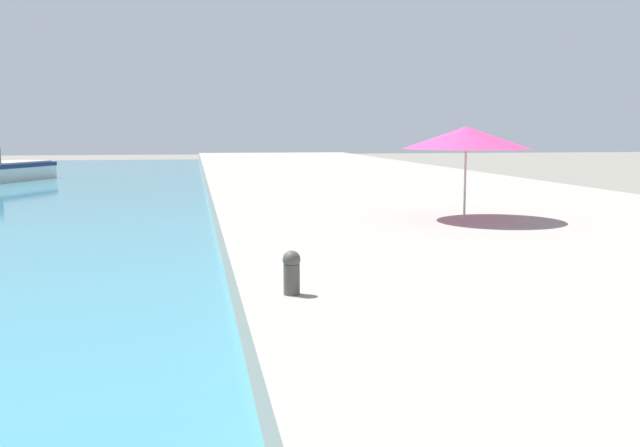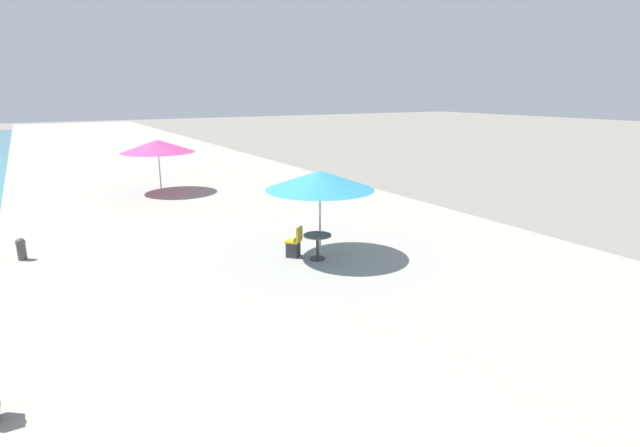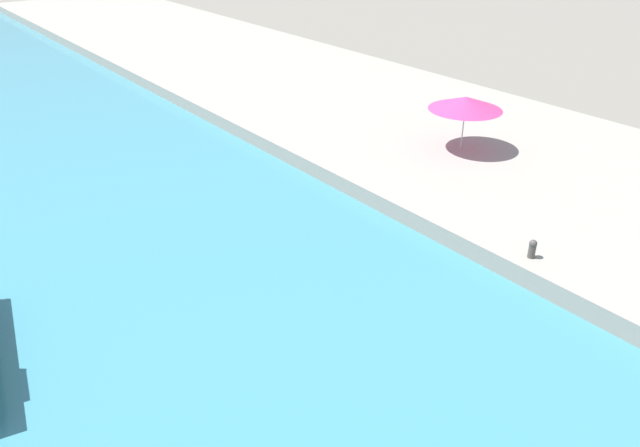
# 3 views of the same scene
# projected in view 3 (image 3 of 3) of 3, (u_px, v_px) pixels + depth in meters

# --- Properties ---
(quay_promenade) EXTENTS (16.00, 90.00, 0.73)m
(quay_promenade) POSITION_uv_depth(u_px,v_px,m) (288.00, 80.00, 41.67)
(quay_promenade) COLOR gray
(quay_promenade) RESTS_ON ground_plane
(cafe_umbrella_white) EXTENTS (3.39, 3.39, 2.50)m
(cafe_umbrella_white) POSITION_uv_depth(u_px,v_px,m) (466.00, 103.00, 28.40)
(cafe_umbrella_white) COLOR #B7B7B7
(cafe_umbrella_white) RESTS_ON quay_promenade
(mooring_bollard) EXTENTS (0.26, 0.26, 0.65)m
(mooring_bollard) POSITION_uv_depth(u_px,v_px,m) (532.00, 248.00, 20.45)
(mooring_bollard) COLOR #4C4742
(mooring_bollard) RESTS_ON quay_promenade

